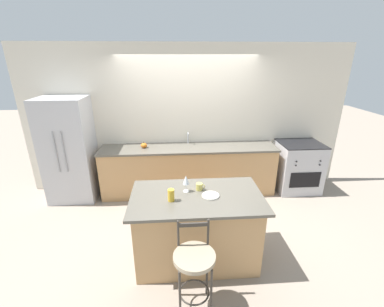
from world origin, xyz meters
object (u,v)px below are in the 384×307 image
Objects in this scene: oven_range at (297,166)px; bar_stool_near at (194,265)px; refrigerator at (69,150)px; pumpkin_decoration at (144,145)px; tumbler_cup at (171,195)px; wine_glass at (186,180)px; dinner_plate at (211,195)px; coffee_mug at (200,187)px.

bar_stool_near is at bearing -132.22° from oven_range.
pumpkin_decoration is at bearing 2.36° from refrigerator.
refrigerator is at bearing 134.67° from tumbler_cup.
refrigerator is 2.56m from wine_glass.
refrigerator is 8.81× the size of dinner_plate.
bar_stool_near is (-2.20, -2.42, 0.08)m from oven_range.
dinner_plate is (0.25, 0.68, 0.37)m from bar_stool_near.
coffee_mug is (0.17, 0.02, -0.11)m from wine_glass.
dinner_plate is 0.48m from tumbler_cup.
tumbler_cup is (-0.47, -0.07, 0.06)m from dinner_plate.
wine_glass is 0.29m from tumbler_cup.
coffee_mug is at bearing -36.52° from refrigerator.
oven_range is 2.95m from pumpkin_decoration.
coffee_mug is at bearing 81.07° from bar_stool_near.
bar_stool_near is 0.82m from dinner_plate.
dinner_plate is at bearing -138.25° from oven_range.
tumbler_cup is (-2.42, -1.81, 0.52)m from oven_range.
oven_range is 3.06m from tumbler_cup.
pumpkin_decoration is (-0.85, 1.64, -0.00)m from coffee_mug.
coffee_mug is (-0.12, 0.16, 0.03)m from dinner_plate.
bar_stool_near is at bearing -73.96° from pumpkin_decoration.
refrigerator is 12.68× the size of tumbler_cup.
coffee_mug is 0.42m from tumbler_cup.
dinner_plate is 1.44× the size of tumbler_cup.
bar_stool_near is 4.67× the size of dinner_plate.
oven_range is 4.54× the size of dinner_plate.
oven_range is at bearing -1.19° from pumpkin_decoration.
pumpkin_decoration is at bearing 112.13° from wine_glass.
tumbler_cup is 1.94m from pumpkin_decoration.
bar_stool_near reaches higher than oven_range.
dinner_plate is (2.26, -1.75, 0.01)m from refrigerator.
pumpkin_decoration is (-0.96, 1.80, 0.03)m from dinner_plate.
wine_glass reaches higher than pumpkin_decoration.
oven_range is 3.27m from bar_stool_near.
bar_stool_near is at bearing -70.44° from tumbler_cup.
pumpkin_decoration is at bearing 178.81° from oven_range.
refrigerator reaches higher than bar_stool_near.
pumpkin_decoration is (-0.68, 1.67, -0.11)m from wine_glass.
refrigerator is 16.09× the size of pumpkin_decoration.
wine_glass is at bearing 48.72° from tumbler_cup.
refrigerator is 16.43× the size of coffee_mug.
bar_stool_near is at bearing -50.33° from refrigerator.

